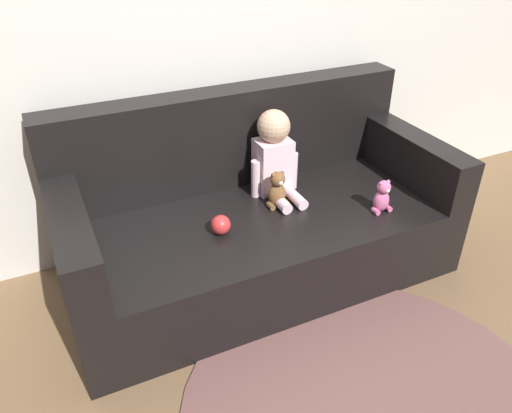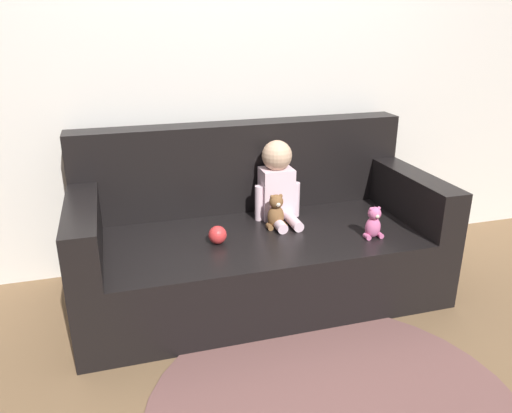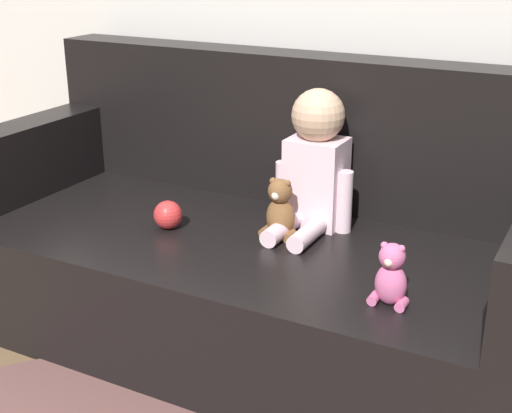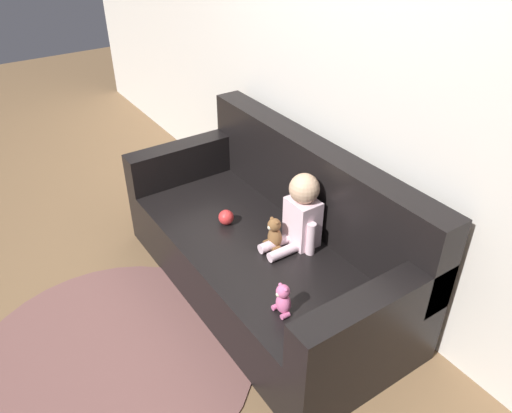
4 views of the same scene
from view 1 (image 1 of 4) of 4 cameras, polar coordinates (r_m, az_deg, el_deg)
The scene contains 8 objects.
ground_plane at distance 2.83m, azimuth 0.47°, elevation -7.37°, with size 12.00×12.00×0.00m, color brown.
wall_back at distance 2.74m, azimuth -4.78°, elevation 21.51°, with size 8.00×0.05×2.60m.
couch at distance 2.69m, azimuth -0.16°, elevation -1.29°, with size 2.01×0.94×0.94m.
person_baby at distance 2.68m, azimuth 2.11°, elevation 5.75°, with size 0.28×0.35×0.47m.
teddy_bear_brown at distance 2.60m, azimuth 2.43°, elevation 1.91°, with size 0.12×0.09×0.20m.
plush_toy_side at distance 2.64m, azimuth 14.22°, elevation 1.07°, with size 0.10×0.08×0.18m.
toy_ball at distance 2.41m, azimuth -4.05°, elevation -2.10°, with size 0.10×0.10×0.10m.
floor_rug at distance 2.24m, azimuth 13.31°, elevation -21.94°, with size 1.58×1.58×0.01m.
Camera 1 is at (-0.96, -1.97, 1.79)m, focal length 35.00 mm.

